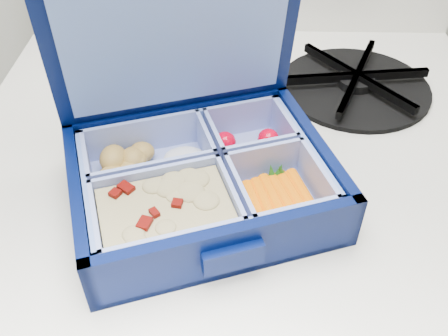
# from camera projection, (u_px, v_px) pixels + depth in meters

# --- Properties ---
(bento_box) EXTENTS (0.30, 0.26, 0.06)m
(bento_box) POSITION_uv_depth(u_px,v_px,m) (202.00, 181.00, 0.50)
(bento_box) COLOR #010B37
(bento_box) RESTS_ON stove
(burner_grate) EXTENTS (0.22, 0.22, 0.03)m
(burner_grate) POSITION_uv_depth(u_px,v_px,m) (356.00, 80.00, 0.66)
(burner_grate) COLOR black
(burner_grate) RESTS_ON stove
(burner_grate_rear) EXTENTS (0.19, 0.19, 0.02)m
(burner_grate_rear) POSITION_uv_depth(u_px,v_px,m) (162.00, 60.00, 0.71)
(burner_grate_rear) COLOR black
(burner_grate_rear) RESTS_ON stove
(fork) EXTENTS (0.13, 0.14, 0.01)m
(fork) POSITION_uv_depth(u_px,v_px,m) (215.00, 105.00, 0.64)
(fork) COLOR #A8A8A8
(fork) RESTS_ON stove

